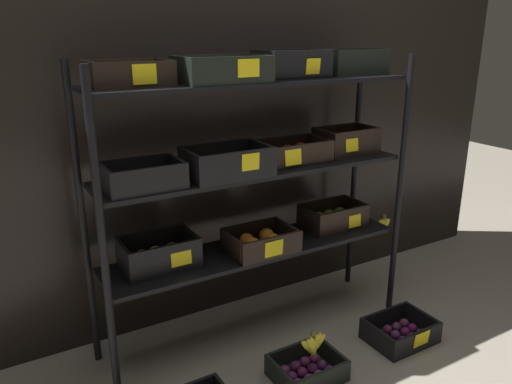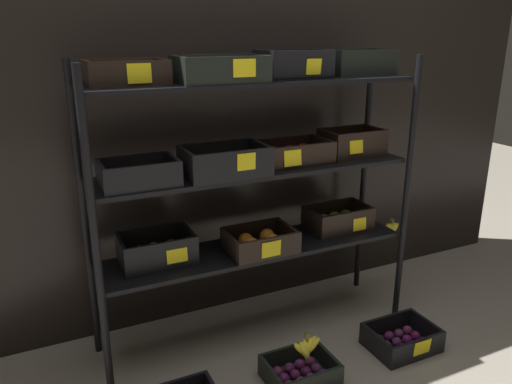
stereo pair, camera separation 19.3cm
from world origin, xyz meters
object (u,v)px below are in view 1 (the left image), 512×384
at_px(crate_ground_left_plum, 307,370).
at_px(crate_ground_center_plum, 400,333).
at_px(display_rack, 257,162).
at_px(banana_bunch_loose, 313,345).

relative_size(crate_ground_left_plum, crate_ground_center_plum, 0.93).
bearing_deg(display_rack, banana_bunch_loose, -85.33).
distance_m(display_rack, crate_ground_center_plum, 1.14).
bearing_deg(crate_ground_left_plum, display_rack, 90.86).
height_order(display_rack, crate_ground_center_plum, display_rack).
distance_m(crate_ground_center_plum, banana_bunch_loose, 0.56).
bearing_deg(banana_bunch_loose, crate_ground_left_plum, 177.66).
distance_m(display_rack, banana_bunch_loose, 0.87).
bearing_deg(banana_bunch_loose, crate_ground_center_plum, -0.28).
relative_size(crate_ground_left_plum, banana_bunch_loose, 2.02).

